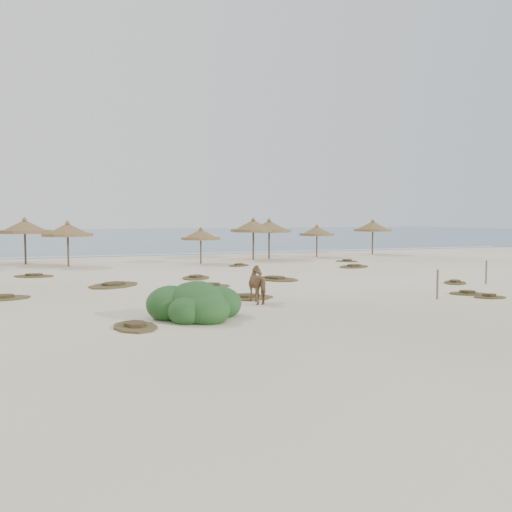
% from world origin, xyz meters
% --- Properties ---
extents(ground, '(160.00, 160.00, 0.00)m').
position_xyz_m(ground, '(0.00, 0.00, 0.00)').
color(ground, '#FCEACF').
rests_on(ground, ground).
extents(ocean, '(200.00, 100.00, 0.01)m').
position_xyz_m(ocean, '(0.00, 75.00, 0.00)').
color(ocean, '#25566F').
rests_on(ocean, ground).
extents(foam_line, '(70.00, 0.60, 0.01)m').
position_xyz_m(foam_line, '(0.00, 26.00, 0.00)').
color(foam_line, silver).
rests_on(foam_line, ground).
extents(palapa_1, '(4.33, 4.33, 3.12)m').
position_xyz_m(palapa_1, '(-9.53, 19.77, 2.42)').
color(palapa_1, brown).
rests_on(palapa_1, ground).
extents(palapa_2, '(3.52, 3.52, 2.90)m').
position_xyz_m(palapa_2, '(-7.00, 17.13, 2.25)').
color(palapa_2, brown).
rests_on(palapa_2, ground).
extents(palapa_3, '(2.85, 2.85, 2.45)m').
position_xyz_m(palapa_3, '(1.31, 16.25, 1.90)').
color(palapa_3, brown).
rests_on(palapa_3, ground).
extents(palapa_4, '(3.81, 3.81, 3.03)m').
position_xyz_m(palapa_4, '(7.07, 18.38, 2.35)').
color(palapa_4, brown).
rests_on(palapa_4, ground).
extents(palapa_5, '(3.32, 3.32, 3.09)m').
position_xyz_m(palapa_5, '(5.76, 18.18, 2.39)').
color(palapa_5, brown).
rests_on(palapa_5, ground).
extents(palapa_6, '(3.16, 3.16, 2.54)m').
position_xyz_m(palapa_6, '(11.30, 19.03, 1.97)').
color(palapa_6, brown).
rests_on(palapa_6, ground).
extents(palapa_7, '(3.77, 3.77, 2.93)m').
position_xyz_m(palapa_7, '(17.01, 20.17, 2.27)').
color(palapa_7, brown).
rests_on(palapa_7, ground).
extents(horse, '(0.74, 1.60, 1.34)m').
position_xyz_m(horse, '(-1.24, -1.09, 0.67)').
color(horse, '#966944').
rests_on(horse, ground).
extents(fence_post_near, '(0.11, 0.11, 1.13)m').
position_xyz_m(fence_post_near, '(5.36, -2.64, 0.57)').
color(fence_post_near, '#716754').
rests_on(fence_post_near, ground).
extents(fence_post_far, '(0.10, 0.10, 1.10)m').
position_xyz_m(fence_post_far, '(10.60, 0.48, 0.55)').
color(fence_post_far, '#716754').
rests_on(fence_post_far, ground).
extents(bush, '(3.00, 2.64, 1.34)m').
position_xyz_m(bush, '(-4.23, -3.37, 0.44)').
color(bush, '#295B27').
rests_on(bush, ground).
extents(scrub_0, '(2.23, 1.54, 0.16)m').
position_xyz_m(scrub_0, '(-10.09, 3.31, 0.05)').
color(scrub_0, brown).
rests_on(scrub_0, ground).
extents(scrub_1, '(3.24, 3.33, 0.16)m').
position_xyz_m(scrub_1, '(-5.58, 5.94, 0.05)').
color(scrub_1, brown).
rests_on(scrub_1, ground).
extents(scrub_2, '(1.85, 1.52, 0.16)m').
position_xyz_m(scrub_2, '(-1.48, 4.18, 0.05)').
color(scrub_2, brown).
rests_on(scrub_2, ground).
extents(scrub_3, '(2.61, 3.12, 0.16)m').
position_xyz_m(scrub_3, '(2.22, 5.71, 0.05)').
color(scrub_3, brown).
rests_on(scrub_3, ground).
extents(scrub_4, '(1.78, 1.84, 0.16)m').
position_xyz_m(scrub_4, '(9.49, 1.25, 0.05)').
color(scrub_4, brown).
rests_on(scrub_4, ground).
extents(scrub_5, '(3.00, 2.86, 0.16)m').
position_xyz_m(scrub_5, '(9.49, 10.43, 0.05)').
color(scrub_5, brown).
rests_on(scrub_5, ground).
extents(scrub_6, '(2.50, 2.18, 0.16)m').
position_xyz_m(scrub_6, '(-8.98, 11.45, 0.05)').
color(scrub_6, brown).
rests_on(scrub_6, ground).
extents(scrub_7, '(2.02, 1.96, 0.16)m').
position_xyz_m(scrub_7, '(3.12, 13.73, 0.05)').
color(scrub_7, brown).
rests_on(scrub_7, ground).
extents(scrub_9, '(2.30, 1.55, 0.16)m').
position_xyz_m(scrub_9, '(-1.38, 0.16, 0.05)').
color(scrub_9, brown).
rests_on(scrub_9, ground).
extents(scrub_10, '(1.80, 1.78, 0.16)m').
position_xyz_m(scrub_10, '(11.22, 14.29, 0.05)').
color(scrub_10, brown).
rests_on(scrub_10, ground).
extents(scrub_11, '(1.33, 1.93, 0.16)m').
position_xyz_m(scrub_11, '(-6.22, -4.15, 0.05)').
color(scrub_11, brown).
rests_on(scrub_11, ground).
extents(scrub_12, '(1.71, 1.56, 0.16)m').
position_xyz_m(scrub_12, '(7.37, -1.99, 0.05)').
color(scrub_12, brown).
rests_on(scrub_12, ground).
extents(scrub_13, '(2.06, 2.47, 0.16)m').
position_xyz_m(scrub_13, '(-1.31, 7.66, 0.05)').
color(scrub_13, brown).
rests_on(scrub_13, ground).
extents(scrub_14, '(1.44, 1.24, 0.16)m').
position_xyz_m(scrub_14, '(7.48, -3.07, 0.05)').
color(scrub_14, brown).
rests_on(scrub_14, ground).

